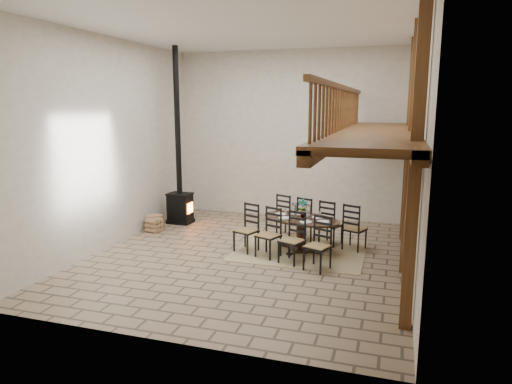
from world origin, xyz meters
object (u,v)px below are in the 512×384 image
(log_basket, at_px, (155,223))
(dining_table, at_px, (301,234))
(wood_stove, at_px, (179,185))
(log_stack, at_px, (154,225))

(log_basket, bearing_deg, dining_table, -8.14)
(wood_stove, xyz_separation_m, log_basket, (-0.35, -0.88, -0.93))
(wood_stove, bearing_deg, dining_table, -17.92)
(dining_table, distance_m, wood_stove, 4.22)
(dining_table, height_order, log_stack, dining_table)
(log_stack, bearing_deg, dining_table, -5.82)
(dining_table, xyz_separation_m, wood_stove, (-3.89, 1.48, 0.72))
(wood_stove, relative_size, log_stack, 11.43)
(wood_stove, height_order, log_stack, wood_stove)
(dining_table, xyz_separation_m, log_stack, (-4.15, 0.42, -0.21))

